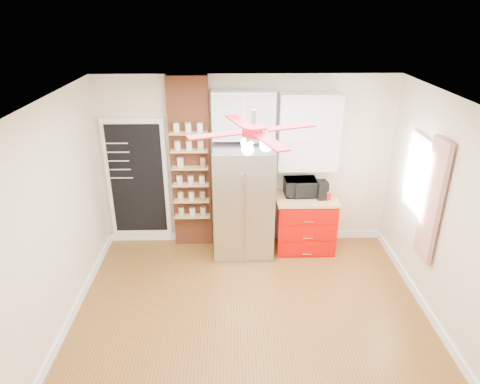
{
  "coord_description": "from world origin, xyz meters",
  "views": [
    {
      "loc": [
        -0.24,
        -4.24,
        3.64
      ],
      "look_at": [
        -0.12,
        0.9,
        1.35
      ],
      "focal_mm": 32.0,
      "sensor_mm": 36.0,
      "label": 1
    }
  ],
  "objects_px": {
    "fridge": "(244,201)",
    "ceiling_fan": "(254,132)",
    "canister_left": "(328,196)",
    "coffee_maker": "(322,190)",
    "toaster_oven": "(300,187)",
    "red_cabinet": "(305,223)",
    "pantry_jar_oats": "(180,162)"
  },
  "relations": [
    {
      "from": "fridge",
      "to": "ceiling_fan",
      "type": "relative_size",
      "value": 1.25
    },
    {
      "from": "ceiling_fan",
      "to": "canister_left",
      "type": "relative_size",
      "value": 11.09
    },
    {
      "from": "coffee_maker",
      "to": "canister_left",
      "type": "xyz_separation_m",
      "value": [
        0.09,
        -0.04,
        -0.08
      ]
    },
    {
      "from": "toaster_oven",
      "to": "canister_left",
      "type": "distance_m",
      "value": 0.43
    },
    {
      "from": "red_cabinet",
      "to": "coffee_maker",
      "type": "distance_m",
      "value": 0.63
    },
    {
      "from": "canister_left",
      "to": "pantry_jar_oats",
      "type": "distance_m",
      "value": 2.28
    },
    {
      "from": "canister_left",
      "to": "toaster_oven",
      "type": "bearing_deg",
      "value": 157.59
    },
    {
      "from": "red_cabinet",
      "to": "pantry_jar_oats",
      "type": "bearing_deg",
      "value": 176.63
    },
    {
      "from": "toaster_oven",
      "to": "coffee_maker",
      "type": "bearing_deg",
      "value": -24.12
    },
    {
      "from": "pantry_jar_oats",
      "to": "canister_left",
      "type": "bearing_deg",
      "value": -5.18
    },
    {
      "from": "canister_left",
      "to": "pantry_jar_oats",
      "type": "xyz_separation_m",
      "value": [
        -2.22,
        0.2,
        0.48
      ]
    },
    {
      "from": "coffee_maker",
      "to": "red_cabinet",
      "type": "bearing_deg",
      "value": 160.75
    },
    {
      "from": "fridge",
      "to": "canister_left",
      "type": "bearing_deg",
      "value": -1.73
    },
    {
      "from": "red_cabinet",
      "to": "coffee_maker",
      "type": "relative_size",
      "value": 3.33
    },
    {
      "from": "red_cabinet",
      "to": "coffee_maker",
      "type": "bearing_deg",
      "value": -11.59
    },
    {
      "from": "canister_left",
      "to": "ceiling_fan",
      "type": "bearing_deg",
      "value": -127.54
    },
    {
      "from": "red_cabinet",
      "to": "pantry_jar_oats",
      "type": "distance_m",
      "value": 2.16
    },
    {
      "from": "fridge",
      "to": "toaster_oven",
      "type": "distance_m",
      "value": 0.9
    },
    {
      "from": "ceiling_fan",
      "to": "canister_left",
      "type": "height_order",
      "value": "ceiling_fan"
    },
    {
      "from": "red_cabinet",
      "to": "toaster_oven",
      "type": "bearing_deg",
      "value": 141.2
    },
    {
      "from": "red_cabinet",
      "to": "ceiling_fan",
      "type": "height_order",
      "value": "ceiling_fan"
    },
    {
      "from": "coffee_maker",
      "to": "pantry_jar_oats",
      "type": "xyz_separation_m",
      "value": [
        -2.13,
        0.16,
        0.4
      ]
    },
    {
      "from": "red_cabinet",
      "to": "canister_left",
      "type": "xyz_separation_m",
      "value": [
        0.3,
        -0.09,
        0.51
      ]
    },
    {
      "from": "coffee_maker",
      "to": "canister_left",
      "type": "bearing_deg",
      "value": -34.07
    },
    {
      "from": "fridge",
      "to": "coffee_maker",
      "type": "xyz_separation_m",
      "value": [
        1.18,
        0.01,
        0.17
      ]
    },
    {
      "from": "red_cabinet",
      "to": "coffee_maker",
      "type": "xyz_separation_m",
      "value": [
        0.21,
        -0.04,
        0.59
      ]
    },
    {
      "from": "fridge",
      "to": "red_cabinet",
      "type": "height_order",
      "value": "fridge"
    },
    {
      "from": "fridge",
      "to": "pantry_jar_oats",
      "type": "bearing_deg",
      "value": 170.23
    },
    {
      "from": "red_cabinet",
      "to": "canister_left",
      "type": "bearing_deg",
      "value": -16.27
    },
    {
      "from": "canister_left",
      "to": "pantry_jar_oats",
      "type": "height_order",
      "value": "pantry_jar_oats"
    },
    {
      "from": "fridge",
      "to": "coffee_maker",
      "type": "distance_m",
      "value": 1.19
    },
    {
      "from": "pantry_jar_oats",
      "to": "toaster_oven",
      "type": "bearing_deg",
      "value": -1.18
    }
  ]
}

